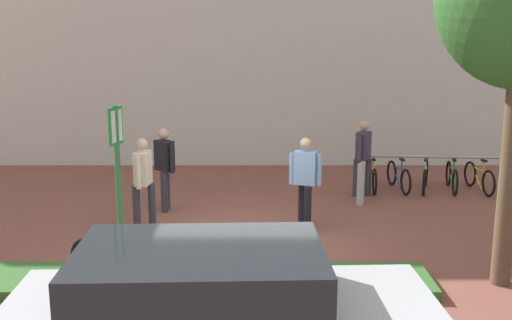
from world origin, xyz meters
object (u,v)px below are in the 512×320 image
bike_rack_cluster (440,176)px  person_suited_dark (364,153)px  person_shirt_blue (306,177)px  parking_sign_post (119,171)px  person_shirt_white (144,177)px  bike_at_sign (119,262)px  person_suited_navy (166,164)px  bollard_steel (362,184)px

bike_rack_cluster → person_suited_dark: 2.04m
person_shirt_blue → person_suited_dark: size_ratio=1.00×
parking_sign_post → person_suited_dark: size_ratio=1.53×
person_shirt_white → person_suited_dark: bearing=27.1°
parking_sign_post → bike_rack_cluster: (6.18, 5.41, -1.36)m
bike_at_sign → person_suited_navy: (0.12, 3.76, 0.63)m
parking_sign_post → bollard_steel: 6.04m
bollard_steel → person_shirt_blue: person_shirt_blue is taller
person_suited_dark → person_suited_navy: bearing=-165.4°
bollard_steel → person_shirt_white: bearing=-160.0°
bike_at_sign → person_shirt_blue: 3.96m
parking_sign_post → person_shirt_white: parking_sign_post is taller
parking_sign_post → person_shirt_white: bearing=93.8°
person_suited_navy → person_suited_dark: (4.26, 1.11, 0.00)m
parking_sign_post → person_suited_dark: 6.58m
bike_rack_cluster → person_shirt_blue: bearing=-140.7°
bike_at_sign → person_suited_navy: bearing=88.2°
person_shirt_blue → person_suited_navy: 3.01m
parking_sign_post → person_suited_navy: (0.05, 3.81, -0.72)m
bike_rack_cluster → bollard_steel: 2.36m
bike_rack_cluster → person_shirt_blue: person_shirt_blue is taller
bike_at_sign → person_shirt_white: person_shirt_white is taller
bollard_steel → person_suited_dark: size_ratio=0.52×
person_shirt_blue → bike_at_sign: bearing=-138.0°
bike_at_sign → bollard_steel: (4.22, 4.16, 0.10)m
bike_rack_cluster → person_suited_dark: person_suited_dark is taller
bike_rack_cluster → bollard_steel: bollard_steel is taller
person_suited_navy → bollard_steel: bearing=5.6°
person_suited_navy → person_suited_dark: same height
bollard_steel → bike_rack_cluster: bearing=30.4°
bike_rack_cluster → person_shirt_blue: size_ratio=2.18×
bike_at_sign → person_suited_dark: bearing=48.0°
bike_at_sign → bollard_steel: bearing=44.6°
bike_rack_cluster → person_suited_navy: bearing=-165.4°
person_suited_dark → parking_sign_post: bearing=-131.2°
bike_rack_cluster → person_shirt_white: (-6.36, -2.77, 0.64)m
parking_sign_post → person_shirt_blue: (2.83, 2.67, -0.72)m
person_shirt_white → bike_at_sign: bearing=-87.8°
bike_rack_cluster → person_shirt_white: bearing=-156.5°
bike_at_sign → bike_rack_cluster: bike_at_sign is taller
bike_at_sign → person_shirt_white: bearing=92.2°
person_shirt_white → person_suited_dark: size_ratio=1.00×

